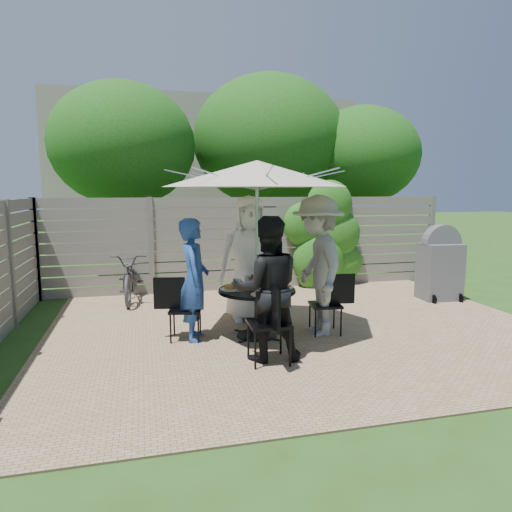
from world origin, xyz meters
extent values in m
plane|color=#2B4C17|center=(0.00, 0.00, 0.00)|extent=(60.00, 60.00, 0.00)
cube|color=tan|center=(0.00, 0.50, 0.01)|extent=(7.00, 6.00, 0.02)
cube|color=gray|center=(0.00, 3.00, 0.93)|extent=(8.00, 0.10, 1.85)
ellipsoid|color=#225F15|center=(1.40, 2.85, 0.90)|extent=(1.20, 0.70, 1.80)
cube|color=gray|center=(0.00, 12.00, 2.50)|extent=(10.00, 6.00, 5.00)
ellipsoid|color=#135012|center=(-2.50, 5.00, 2.97)|extent=(3.20, 3.20, 2.72)
ellipsoid|color=#135012|center=(1.00, 5.50, 3.18)|extent=(3.80, 3.80, 3.23)
ellipsoid|color=#135012|center=(3.20, 4.80, 2.83)|extent=(2.80, 2.80, 2.38)
cylinder|color=black|center=(-0.69, 0.05, 0.65)|extent=(1.12, 1.12, 0.03)
cylinder|color=black|center=(-0.69, 0.05, 0.33)|extent=(0.07, 0.07, 0.65)
cylinder|color=black|center=(-0.69, 0.05, 0.02)|extent=(0.55, 0.55, 0.04)
cylinder|color=silver|center=(-0.69, 0.05, 1.12)|extent=(0.04, 0.04, 2.23)
cone|color=beige|center=(-0.69, 0.05, 2.19)|extent=(2.67, 2.67, 0.34)
cube|color=black|center=(-0.59, 0.99, 0.41)|extent=(0.47, 0.47, 0.03)
cube|color=black|center=(-0.55, 1.19, 0.63)|extent=(0.10, 0.40, 0.41)
imported|color=white|center=(-0.60, 0.87, 0.95)|extent=(0.99, 0.70, 1.90)
cube|color=black|center=(-1.63, 0.15, 0.42)|extent=(0.48, 0.48, 0.03)
cube|color=black|center=(-1.83, 0.19, 0.64)|extent=(0.41, 0.11, 0.42)
imported|color=#214390|center=(-1.51, 0.14, 0.81)|extent=(0.45, 0.63, 1.62)
cube|color=black|center=(-0.79, -0.90, 0.47)|extent=(0.47, 0.47, 0.04)
cube|color=black|center=(-0.79, -1.13, 0.72)|extent=(0.05, 0.46, 0.47)
imported|color=black|center=(-0.77, -0.78, 0.85)|extent=(0.88, 0.72, 1.69)
cube|color=black|center=(0.26, -0.05, 0.41)|extent=(0.46, 0.46, 0.03)
cube|color=black|center=(0.46, -0.08, 0.64)|extent=(0.41, 0.09, 0.41)
imported|color=#999895|center=(0.14, -0.04, 0.96)|extent=(0.84, 1.31, 1.92)
cylinder|color=white|center=(-0.65, 0.41, 0.68)|extent=(0.26, 0.26, 0.01)
cylinder|color=#BB8137|center=(-0.65, 0.41, 0.71)|extent=(0.15, 0.15, 0.05)
cylinder|color=white|center=(-1.05, 0.09, 0.68)|extent=(0.26, 0.26, 0.01)
cylinder|color=#BB8137|center=(-1.05, 0.09, 0.71)|extent=(0.15, 0.15, 0.05)
cylinder|color=white|center=(-0.72, -0.31, 0.68)|extent=(0.26, 0.26, 0.01)
cylinder|color=#BB8137|center=(-0.72, -0.31, 0.71)|extent=(0.15, 0.15, 0.05)
cylinder|color=white|center=(-0.33, 0.01, 0.68)|extent=(0.26, 0.26, 0.01)
cylinder|color=#BB8137|center=(-0.33, 0.01, 0.71)|extent=(0.15, 0.15, 0.05)
cylinder|color=white|center=(-0.54, -0.27, 0.68)|extent=(0.24, 0.24, 0.01)
cylinder|color=#BB8137|center=(-0.54, -0.27, 0.71)|extent=(0.14, 0.14, 0.05)
cylinder|color=silver|center=(-0.76, 0.32, 0.74)|extent=(0.07, 0.07, 0.14)
cylinder|color=silver|center=(-0.96, -0.03, 0.74)|extent=(0.07, 0.07, 0.14)
cylinder|color=silver|center=(-0.61, -0.22, 0.74)|extent=(0.07, 0.07, 0.14)
cylinder|color=silver|center=(-0.42, 0.13, 0.74)|extent=(0.07, 0.07, 0.14)
cylinder|color=#59280C|center=(-0.74, 0.10, 0.75)|extent=(0.09, 0.09, 0.16)
cylinder|color=#C6B293|center=(-0.56, 0.26, 0.73)|extent=(0.08, 0.08, 0.12)
imported|color=#333338|center=(-2.36, 2.60, 0.45)|extent=(0.71, 1.74, 0.89)
cube|color=#535357|center=(3.02, 1.29, 0.52)|extent=(0.70, 0.56, 1.03)
cylinder|color=#535357|center=(3.02, 1.29, 1.03)|extent=(0.69, 0.25, 0.68)
camera|label=1|loc=(-2.14, -5.73, 1.98)|focal=32.00mm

